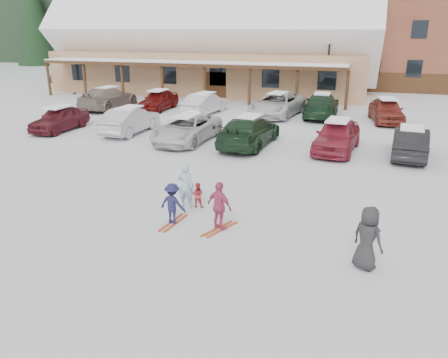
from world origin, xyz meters
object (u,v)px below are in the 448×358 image
(day_lodge, at_px, (211,47))
(parked_car_11, at_px, (321,105))
(parked_car_4, at_px, (337,136))
(parked_car_5, at_px, (410,143))
(bystander_dark, at_px, (368,238))
(parked_car_7, at_px, (108,98))
(parked_car_12, at_px, (386,110))
(parked_car_9, at_px, (205,103))
(parked_car_10, at_px, (277,104))
(lamp_post, at_px, (329,55))
(adult_skier, at_px, (186,186))
(parked_car_1, at_px, (130,120))
(child_magenta, at_px, (220,206))
(parked_car_2, at_px, (187,129))
(parked_car_0, at_px, (60,119))
(toddler_red, at_px, (198,195))
(parked_car_8, at_px, (158,100))
(parked_car_3, at_px, (249,131))
(child_navy, at_px, (173,204))

(day_lodge, relative_size, parked_car_11, 5.45)
(parked_car_4, distance_m, parked_car_5, 3.29)
(bystander_dark, xyz_separation_m, parked_car_5, (2.01, 10.89, -0.13))
(parked_car_7, height_order, parked_car_12, parked_car_7)
(parked_car_9, height_order, parked_car_10, parked_car_10)
(day_lodge, bearing_deg, parked_car_7, -109.79)
(lamp_post, bearing_deg, day_lodge, 161.47)
(bystander_dark, bearing_deg, day_lodge, -29.62)
(adult_skier, xyz_separation_m, parked_car_1, (-7.00, 9.21, -0.04))
(day_lodge, bearing_deg, adult_skier, -73.51)
(parked_car_10, bearing_deg, parked_car_1, -124.48)
(parked_car_5, bearing_deg, child_magenta, 63.50)
(parked_car_2, bearing_deg, parked_car_5, 6.30)
(child_magenta, xyz_separation_m, parked_car_1, (-8.58, 10.55, -0.03))
(parked_car_0, bearing_deg, parked_car_1, 10.29)
(lamp_post, bearing_deg, adult_skier, -96.79)
(child_magenta, bearing_deg, adult_skier, -15.76)
(parked_car_7, bearing_deg, parked_car_5, 164.57)
(bystander_dark, bearing_deg, child_magenta, 21.32)
(child_magenta, bearing_deg, parked_car_10, -60.94)
(day_lodge, bearing_deg, toddler_red, -72.75)
(parked_car_8, relative_size, parked_car_12, 0.96)
(lamp_post, height_order, parked_car_11, lamp_post)
(parked_car_5, bearing_deg, parked_car_2, 6.68)
(parked_car_9, relative_size, parked_car_12, 0.99)
(day_lodge, bearing_deg, parked_car_3, -66.51)
(child_navy, distance_m, parked_car_9, 17.90)
(parked_car_2, relative_size, parked_car_8, 1.19)
(parked_car_11, bearing_deg, parked_car_4, 98.67)
(day_lodge, relative_size, parked_car_5, 6.90)
(bystander_dark, bearing_deg, child_navy, 24.82)
(parked_car_1, bearing_deg, parked_car_10, -131.25)
(parked_car_4, bearing_deg, parked_car_12, 78.91)
(parked_car_8, xyz_separation_m, parked_car_9, (3.72, -0.44, 0.00))
(parked_car_1, relative_size, parked_car_12, 1.01)
(parked_car_5, bearing_deg, adult_skier, 53.25)
(child_magenta, xyz_separation_m, parked_car_2, (-4.76, 9.62, -0.06))
(parked_car_4, relative_size, parked_car_8, 1.08)
(parked_car_8, bearing_deg, parked_car_5, -23.65)
(parked_car_3, bearing_deg, child_magenta, 104.11)
(adult_skier, bearing_deg, parked_car_8, -64.74)
(child_magenta, xyz_separation_m, parked_car_10, (-1.46, 17.91, 0.02))
(parked_car_4, distance_m, parked_car_7, 18.16)
(lamp_post, xyz_separation_m, bystander_dark, (2.91, -26.04, -2.78))
(parked_car_1, bearing_deg, parked_car_4, 179.73)
(day_lodge, height_order, bystander_dark, day_lodge)
(bystander_dark, relative_size, parked_car_10, 0.29)
(parked_car_4, height_order, parked_car_12, parked_car_4)
(parked_car_3, distance_m, parked_car_9, 8.96)
(parked_car_4, height_order, parked_car_11, parked_car_11)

